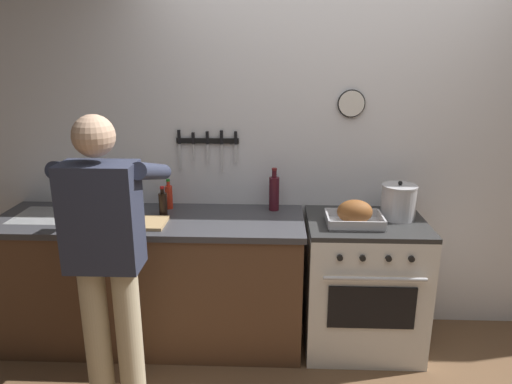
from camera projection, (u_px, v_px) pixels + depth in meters
The scene contains 11 objects.
wall_back at pixel (329, 149), 3.28m from camera, with size 6.00×0.13×2.60m.
counter_block at pixel (152, 279), 3.22m from camera, with size 2.03×0.65×0.90m.
stove at pixel (362, 284), 3.17m from camera, with size 0.76×0.67×0.90m.
person_cook at pixel (106, 249), 2.46m from camera, with size 0.51×0.63×1.66m.
roasting_pan at pixel (355, 214), 2.95m from camera, with size 0.35×0.26×0.16m.
stock_pot at pixel (399, 202), 3.06m from camera, with size 0.23×0.23×0.25m.
cutting_board at pixel (137, 223), 2.97m from camera, with size 0.36×0.24×0.02m, color tan.
bottle_dish_soap at pixel (127, 198), 3.19m from camera, with size 0.07×0.07×0.24m.
bottle_wine_red at pixel (274, 193), 3.21m from camera, with size 0.07×0.07×0.30m.
bottle_hot_sauce at pixel (169, 196), 3.26m from camera, with size 0.05×0.05×0.21m.
bottle_soy_sauce at pixel (163, 204), 3.11m from camera, with size 0.06×0.06×0.20m.
Camera 1 is at (-0.38, -1.90, 1.94)m, focal length 33.04 mm.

